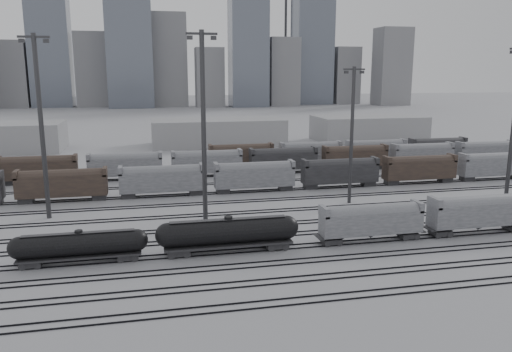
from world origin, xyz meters
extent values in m
plane|color=#A8A8AD|center=(0.00, 0.00, 0.00)|extent=(900.00, 900.00, 0.00)
cube|color=black|center=(0.00, -14.72, 0.08)|extent=(220.00, 0.07, 0.16)
cube|color=black|center=(0.00, -13.28, 0.08)|extent=(220.00, 0.07, 0.16)
cube|color=black|center=(0.00, -9.72, 0.08)|extent=(220.00, 0.07, 0.16)
cube|color=black|center=(0.00, -8.28, 0.08)|extent=(220.00, 0.07, 0.16)
cube|color=black|center=(0.00, -4.72, 0.08)|extent=(220.00, 0.07, 0.16)
cube|color=black|center=(0.00, -3.28, 0.08)|extent=(220.00, 0.07, 0.16)
cube|color=black|center=(0.00, 0.28, 0.08)|extent=(220.00, 0.07, 0.16)
cube|color=black|center=(0.00, 1.72, 0.08)|extent=(220.00, 0.07, 0.16)
cube|color=black|center=(0.00, 5.28, 0.08)|extent=(220.00, 0.07, 0.16)
cube|color=black|center=(0.00, 6.72, 0.08)|extent=(220.00, 0.07, 0.16)
cube|color=black|center=(0.00, 10.28, 0.08)|extent=(220.00, 0.07, 0.16)
cube|color=black|center=(0.00, 11.72, 0.08)|extent=(220.00, 0.07, 0.16)
cube|color=black|center=(0.00, 17.28, 0.08)|extent=(220.00, 0.07, 0.16)
cube|color=black|center=(0.00, 18.72, 0.08)|extent=(220.00, 0.07, 0.16)
cube|color=black|center=(0.00, 24.28, 0.08)|extent=(220.00, 0.07, 0.16)
cube|color=black|center=(0.00, 25.72, 0.08)|extent=(220.00, 0.07, 0.16)
cube|color=black|center=(0.00, 31.28, 0.08)|extent=(220.00, 0.07, 0.16)
cube|color=black|center=(0.00, 32.72, 0.08)|extent=(220.00, 0.07, 0.16)
cube|color=black|center=(0.00, 39.28, 0.08)|extent=(220.00, 0.07, 0.16)
cube|color=black|center=(0.00, 40.72, 0.08)|extent=(220.00, 0.07, 0.16)
cube|color=black|center=(0.00, 47.28, 0.08)|extent=(220.00, 0.07, 0.16)
cube|color=black|center=(0.00, 48.72, 0.08)|extent=(220.00, 0.07, 0.16)
cube|color=black|center=(0.00, 55.28, 0.08)|extent=(220.00, 0.07, 0.16)
cube|color=black|center=(0.00, 56.72, 0.08)|extent=(220.00, 0.07, 0.16)
cube|color=black|center=(-24.88, 1.00, 0.49)|extent=(2.34, 1.89, 0.63)
cube|color=black|center=(-14.10, 1.00, 0.49)|extent=(2.34, 1.89, 0.63)
cube|color=black|center=(-19.49, 1.00, 0.94)|extent=(13.92, 2.43, 0.22)
cylinder|color=black|center=(-19.49, 1.00, 2.38)|extent=(13.02, 2.60, 2.60)
sphere|color=black|center=(-26.01, 1.00, 2.38)|extent=(2.60, 2.60, 2.60)
sphere|color=black|center=(-12.98, 1.00, 2.38)|extent=(2.60, 2.60, 2.60)
cylinder|color=black|center=(-19.49, 1.00, 3.82)|extent=(0.90, 0.90, 0.45)
cube|color=black|center=(-19.49, 1.00, 3.73)|extent=(12.58, 0.81, 0.05)
cube|color=black|center=(-8.10, 1.00, 0.56)|extent=(2.67, 2.15, 0.72)
cube|color=black|center=(4.21, 1.00, 0.56)|extent=(2.67, 2.15, 0.72)
cube|color=black|center=(-1.94, 1.00, 1.08)|extent=(15.90, 2.77, 0.26)
cylinder|color=black|center=(-1.94, 1.00, 2.72)|extent=(14.88, 2.98, 2.98)
sphere|color=black|center=(-9.38, 1.00, 2.72)|extent=(2.98, 2.98, 2.98)
sphere|color=black|center=(5.49, 1.00, 2.72)|extent=(2.98, 2.98, 2.98)
cylinder|color=black|center=(-1.94, 1.00, 4.36)|extent=(1.03, 1.03, 0.51)
cube|color=black|center=(-1.94, 1.00, 4.26)|extent=(14.36, 0.92, 0.06)
cube|color=black|center=(11.55, 1.00, 0.50)|extent=(2.37, 1.92, 0.64)
cube|color=black|center=(22.50, 1.00, 0.50)|extent=(2.37, 1.92, 0.64)
cube|color=gray|center=(17.03, 1.00, 2.65)|extent=(13.69, 2.74, 2.92)
cylinder|color=gray|center=(17.03, 1.00, 3.74)|extent=(12.41, 2.65, 2.65)
cube|color=gray|center=(10.46, 1.00, 4.47)|extent=(0.64, 2.74, 1.28)
cube|color=gray|center=(23.60, 1.00, 4.47)|extent=(0.64, 2.74, 1.28)
cone|color=black|center=(17.03, 1.00, 0.87)|extent=(2.19, 2.19, 0.82)
cube|color=black|center=(27.32, 1.00, 0.54)|extent=(2.53, 2.04, 0.68)
cube|color=gray|center=(33.15, 1.00, 2.82)|extent=(14.59, 2.92, 3.11)
cylinder|color=gray|center=(33.15, 1.00, 3.99)|extent=(13.23, 2.82, 2.82)
cube|color=gray|center=(26.15, 1.00, 4.77)|extent=(0.68, 2.92, 1.36)
cone|color=black|center=(33.15, 1.00, 0.92)|extent=(2.33, 2.33, 0.88)
cylinder|color=#353537|center=(-26.54, 21.66, 13.74)|extent=(0.70, 0.70, 27.48)
cube|color=#353537|center=(-26.54, 21.66, 26.93)|extent=(4.40, 0.33, 0.33)
cube|color=#353537|center=(-28.19, 21.66, 26.38)|extent=(0.77, 0.55, 0.55)
cube|color=#353537|center=(-24.89, 21.66, 26.38)|extent=(0.77, 0.55, 0.55)
cylinder|color=#353537|center=(-3.19, 15.11, 13.91)|extent=(0.71, 0.71, 27.81)
cube|color=#353537|center=(-3.19, 15.11, 27.26)|extent=(4.45, 0.33, 0.33)
cube|color=#353537|center=(-4.86, 15.11, 26.70)|extent=(0.78, 0.56, 0.56)
cube|color=#353537|center=(-1.53, 15.11, 26.70)|extent=(0.78, 0.56, 0.56)
cylinder|color=#353537|center=(22.19, 20.47, 11.45)|extent=(0.59, 0.59, 22.90)
cube|color=#353537|center=(22.19, 20.47, 22.45)|extent=(3.66, 0.27, 0.27)
cube|color=#353537|center=(20.81, 20.47, 21.99)|extent=(0.64, 0.46, 0.46)
cube|color=#353537|center=(23.56, 20.47, 21.99)|extent=(0.64, 0.46, 0.46)
cube|color=#48382D|center=(-26.00, 32.00, 2.80)|extent=(15.00, 3.00, 5.60)
cube|color=gray|center=(-9.00, 32.00, 2.80)|extent=(15.00, 3.00, 5.60)
cube|color=gray|center=(8.00, 32.00, 2.80)|extent=(15.00, 3.00, 5.60)
cube|color=black|center=(25.00, 32.00, 2.80)|extent=(15.00, 3.00, 5.60)
cube|color=#48382D|center=(42.00, 32.00, 2.80)|extent=(15.00, 3.00, 5.60)
cube|color=gray|center=(59.00, 32.00, 2.80)|extent=(15.00, 3.00, 5.60)
cube|color=#48382D|center=(-33.00, 48.00, 2.80)|extent=(15.00, 3.00, 5.60)
cube|color=gray|center=(-16.00, 48.00, 2.80)|extent=(15.00, 3.00, 5.60)
cube|color=gray|center=(1.00, 48.00, 2.80)|extent=(15.00, 3.00, 5.60)
cube|color=black|center=(18.00, 48.00, 2.80)|extent=(15.00, 3.00, 5.60)
cube|color=#48382D|center=(35.00, 48.00, 2.80)|extent=(15.00, 3.00, 5.60)
cube|color=gray|center=(52.00, 48.00, 2.80)|extent=(15.00, 3.00, 5.60)
cube|color=gray|center=(69.00, 48.00, 2.80)|extent=(15.00, 3.00, 5.60)
cube|color=#48382D|center=(10.00, 56.00, 2.80)|extent=(15.00, 3.00, 5.60)
cube|color=gray|center=(27.00, 56.00, 2.80)|extent=(15.00, 3.00, 5.60)
cube|color=gray|center=(44.00, 56.00, 2.80)|extent=(15.00, 3.00, 5.60)
cube|color=black|center=(61.00, 56.00, 2.80)|extent=(15.00, 3.00, 5.60)
cube|color=#959597|center=(10.00, 95.00, 4.00)|extent=(40.00, 18.00, 8.00)
cube|color=#959597|center=(60.00, 95.00, 4.00)|extent=(35.00, 18.00, 8.00)
cube|color=gray|center=(-95.00, 280.00, 21.00)|extent=(22.00, 17.60, 42.00)
cube|color=slate|center=(-70.00, 280.00, 40.00)|extent=(25.00, 20.00, 80.00)
cube|color=gray|center=(-45.00, 280.00, 24.00)|extent=(20.00, 16.00, 48.00)
cube|color=slate|center=(-20.00, 280.00, 47.50)|extent=(28.00, 22.40, 95.00)
cube|color=gray|center=(5.00, 280.00, 30.00)|extent=(22.00, 17.60, 60.00)
cube|color=gray|center=(30.00, 280.00, 19.00)|extent=(18.00, 14.40, 38.00)
cube|color=slate|center=(55.00, 280.00, 36.00)|extent=(24.00, 19.20, 72.00)
cube|color=gray|center=(80.00, 280.00, 22.50)|extent=(20.00, 16.00, 45.00)
cube|color=slate|center=(105.00, 280.00, 44.00)|extent=(26.00, 20.80, 88.00)
cube|color=gray|center=(130.00, 280.00, 20.00)|extent=(18.00, 14.40, 40.00)
cube|color=gray|center=(155.00, 280.00, 26.00)|extent=(22.00, 17.60, 52.00)
cylinder|color=#353537|center=(-30.00, 305.00, 50.00)|extent=(1.80, 1.80, 100.00)
cylinder|color=#353537|center=(90.00, 305.00, 50.00)|extent=(1.80, 1.80, 100.00)
camera|label=1|loc=(-11.20, -57.22, 21.85)|focal=35.00mm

